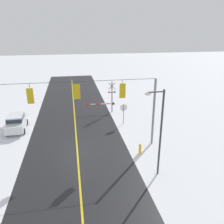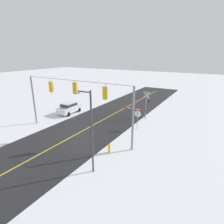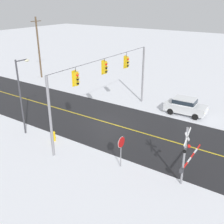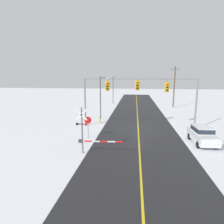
# 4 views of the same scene
# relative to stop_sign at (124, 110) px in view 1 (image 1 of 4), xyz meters

# --- Properties ---
(ground_plane) EXTENTS (160.00, 160.00, 0.00)m
(ground_plane) POSITION_rel_stop_sign_xyz_m (5.41, 5.02, -1.71)
(ground_plane) COLOR white
(road_asphalt) EXTENTS (9.00, 80.00, 0.01)m
(road_asphalt) POSITION_rel_stop_sign_xyz_m (5.41, 11.02, -1.71)
(road_asphalt) COLOR black
(road_asphalt) RESTS_ON ground
(lane_centre_line) EXTENTS (0.14, 72.00, 0.01)m
(lane_centre_line) POSITION_rel_stop_sign_xyz_m (5.41, 11.02, -1.70)
(lane_centre_line) COLOR gold
(lane_centre_line) RESTS_ON ground
(signal_span) EXTENTS (14.20, 0.47, 6.22)m
(signal_span) POSITION_rel_stop_sign_xyz_m (5.26, 5.00, 2.54)
(signal_span) COLOR gray
(signal_span) RESTS_ON ground
(stop_sign) EXTENTS (0.80, 0.09, 2.35)m
(stop_sign) POSITION_rel_stop_sign_xyz_m (0.00, 0.00, 0.00)
(stop_sign) COLOR gray
(stop_sign) RESTS_ON ground
(railroad_crossing) EXTENTS (3.97, 0.31, 4.00)m
(railroad_crossing) POSITION_rel_stop_sign_xyz_m (0.84, -4.23, 0.27)
(railroad_crossing) COLOR gray
(railroad_crossing) RESTS_ON ground
(parked_car_white) EXTENTS (1.95, 4.26, 1.74)m
(parked_car_white) POSITION_rel_stop_sign_xyz_m (11.53, -0.41, -0.76)
(parked_car_white) COLOR white
(parked_car_white) RESTS_ON ground
(streetlamp_near) EXTENTS (1.39, 0.28, 6.50)m
(streetlamp_near) POSITION_rel_stop_sign_xyz_m (-0.18, 9.72, 2.20)
(streetlamp_near) COLOR #38383D
(streetlamp_near) RESTS_ON ground
(fire_hydrant) EXTENTS (0.24, 0.31, 0.88)m
(fire_hydrant) POSITION_rel_stop_sign_xyz_m (0.03, 6.58, -1.25)
(fire_hydrant) COLOR gold
(fire_hydrant) RESTS_ON ground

